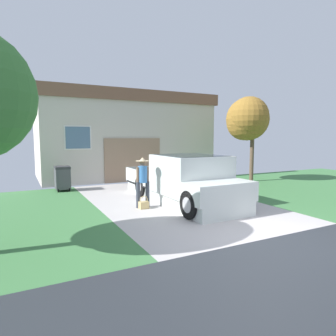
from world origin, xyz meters
TOP-DOWN VIEW (x-y plane):
  - pickup_truck at (0.28, 3.80)m, footprint 2.21×5.59m
  - person_with_hat at (-1.26, 4.00)m, footprint 0.46×0.44m
  - handbag at (-1.30, 3.83)m, footprint 0.29×0.20m
  - house_with_garage at (0.75, 11.89)m, footprint 9.68×5.21m
  - neighbor_tree at (5.56, 6.80)m, footprint 2.17×2.28m
  - wheeled_trash_bin at (-3.16, 8.27)m, footprint 0.60×0.72m

SIDE VIEW (x-z plane):
  - handbag at x=-1.30m, z-range -0.08..0.33m
  - wheeled_trash_bin at x=-3.16m, z-range 0.04..1.08m
  - pickup_truck at x=0.28m, z-range -0.08..1.59m
  - person_with_hat at x=-1.26m, z-range 0.13..1.75m
  - house_with_garage at x=0.75m, z-range 0.02..4.68m
  - neighbor_tree at x=5.56m, z-range 1.02..5.27m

